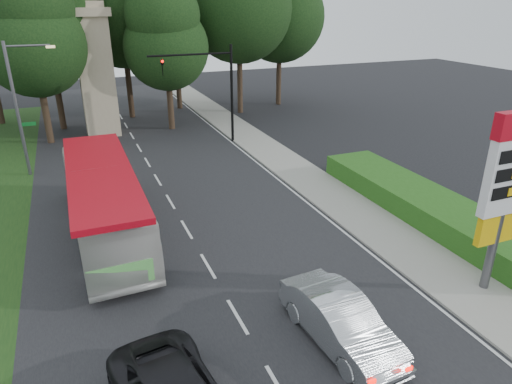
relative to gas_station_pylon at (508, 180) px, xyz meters
name	(u,v)px	position (x,y,z in m)	size (l,w,h in m)	color
road_surface	(182,221)	(-9.20, 10.01, -4.44)	(14.00, 80.00, 0.02)	black
sidewalk_right	(330,194)	(-0.70, 10.01, -4.39)	(3.00, 80.00, 0.12)	gray
hedge	(424,204)	(2.30, 6.01, -3.85)	(3.00, 14.00, 1.20)	#215216
gas_station_pylon	(508,180)	(0.00, 0.00, 0.00)	(2.10, 0.45, 6.85)	#59595E
traffic_signal_mast	(214,81)	(-3.52, 22.00, 0.22)	(6.10, 0.35, 7.20)	black
streetlight_signs	(20,104)	(-16.19, 20.01, -0.01)	(2.75, 0.98, 8.00)	#59595E
monument	(96,70)	(-11.20, 28.01, 0.66)	(3.00, 3.00, 10.05)	tan
tree_east_near	(173,5)	(-3.20, 35.01, 5.23)	(8.12, 8.12, 15.95)	#2D2116
tree_monument_left	(29,22)	(-15.20, 27.01, 4.23)	(7.28, 7.28, 14.30)	#2D2116
tree_monument_right	(165,29)	(-5.70, 27.51, 3.56)	(6.72, 6.72, 13.20)	#2D2116
transit_bus	(104,203)	(-12.70, 9.99, -2.84)	(2.71, 11.57, 3.22)	beige
sedan_silver	(340,321)	(-6.62, -0.39, -3.64)	(1.71, 4.91, 1.62)	#B8BCC0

